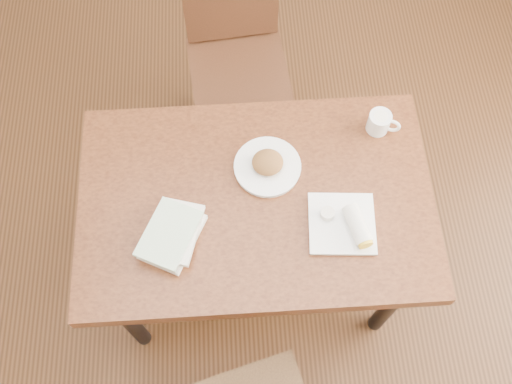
{
  "coord_description": "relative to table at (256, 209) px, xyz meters",
  "views": [
    {
      "loc": [
        -0.05,
        -0.81,
        2.5
      ],
      "look_at": [
        0.0,
        0.0,
        0.8
      ],
      "focal_mm": 40.0,
      "sensor_mm": 36.0,
      "label": 1
    }
  ],
  "objects": [
    {
      "name": "plate_scone",
      "position": [
        0.05,
        0.11,
        0.11
      ],
      "size": [
        0.23,
        0.23,
        0.07
      ],
      "color": "white",
      "rests_on": "table"
    },
    {
      "name": "ground",
      "position": [
        0.0,
        0.0,
        -0.67
      ],
      "size": [
        4.0,
        5.0,
        0.01
      ],
      "primitive_type": "cube",
      "color": "#472814",
      "rests_on": "ground"
    },
    {
      "name": "coffee_mug",
      "position": [
        0.45,
        0.25,
        0.13
      ],
      "size": [
        0.12,
        0.08,
        0.08
      ],
      "color": "white",
      "rests_on": "table"
    },
    {
      "name": "book_stack",
      "position": [
        -0.28,
        -0.12,
        0.12
      ],
      "size": [
        0.24,
        0.27,
        0.06
      ],
      "color": "white",
      "rests_on": "table"
    },
    {
      "name": "chair_far",
      "position": [
        -0.04,
        0.82,
        -0.12
      ],
      "size": [
        0.46,
        0.46,
        0.95
      ],
      "color": "#402012",
      "rests_on": "ground"
    },
    {
      "name": "room_walls",
      "position": [
        0.0,
        0.0,
        0.97
      ],
      "size": [
        4.02,
        5.02,
        2.8
      ],
      "color": "beige",
      "rests_on": "ground"
    },
    {
      "name": "table",
      "position": [
        0.0,
        0.0,
        0.0
      ],
      "size": [
        1.2,
        0.78,
        0.75
      ],
      "color": "brown",
      "rests_on": "ground"
    },
    {
      "name": "plate_burrito",
      "position": [
        0.29,
        -0.12,
        0.11
      ],
      "size": [
        0.23,
        0.23,
        0.07
      ],
      "color": "white",
      "rests_on": "table"
    }
  ]
}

